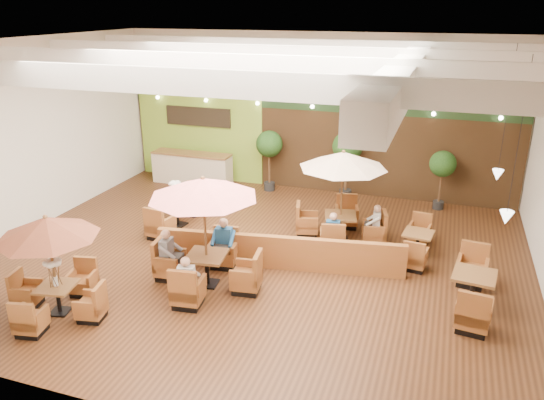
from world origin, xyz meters
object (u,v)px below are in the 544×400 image
at_px(topiary_2, 443,166).
at_px(service_counter, 192,168).
at_px(booth_divider, 278,252).
at_px(topiary_0, 269,146).
at_px(table_4, 472,290).
at_px(table_3, 177,210).
at_px(diner_3, 333,228).
at_px(topiary_1, 347,149).
at_px(table_2, 342,180).
at_px(diner_0, 187,276).
at_px(table_0, 50,247).
at_px(diner_2, 169,250).
at_px(diner_4, 375,220).
at_px(diner_1, 223,239).
at_px(table_5, 417,244).
at_px(table_1, 204,213).

bearing_deg(topiary_2, service_counter, -178.71).
relative_size(booth_divider, topiary_0, 2.90).
bearing_deg(topiary_2, table_4, -81.08).
xyz_separation_m(table_3, diner_3, (4.90, -0.41, 0.24)).
bearing_deg(topiary_1, table_4, -56.01).
relative_size(table_2, table_4, 0.99).
distance_m(table_3, diner_3, 4.92).
height_order(topiary_0, diner_0, topiary_0).
bearing_deg(topiary_0, table_2, -46.06).
height_order(table_0, diner_0, table_0).
distance_m(table_3, topiary_0, 4.44).
bearing_deg(topiary_0, topiary_2, 0.00).
height_order(diner_2, diner_4, diner_2).
bearing_deg(diner_4, diner_3, 129.01).
bearing_deg(table_2, topiary_2, 39.30).
height_order(topiary_0, topiary_2, topiary_0).
relative_size(service_counter, table_2, 1.11).
relative_size(service_counter, table_0, 1.29).
bearing_deg(diner_3, topiary_1, 88.78).
bearing_deg(diner_0, topiary_0, 81.10).
bearing_deg(diner_0, diner_1, 75.19).
bearing_deg(diner_0, table_5, 27.55).
distance_m(topiary_2, diner_4, 3.86).
bearing_deg(topiary_1, diner_2, -112.87).
bearing_deg(topiary_1, diner_3, -83.20).
height_order(table_4, diner_3, diner_3).
xyz_separation_m(table_0, table_5, (7.19, 5.39, -1.26)).
bearing_deg(diner_2, topiary_2, 132.91).
xyz_separation_m(service_counter, topiary_1, (5.76, 0.20, 1.18)).
relative_size(table_0, diner_0, 3.03).
bearing_deg(table_0, booth_divider, 30.53).
xyz_separation_m(table_0, diner_2, (1.53, 2.16, -0.81)).
distance_m(service_counter, diner_0, 8.69).
xyz_separation_m(table_2, diner_4, (0.97, 0.00, -1.08)).
height_order(booth_divider, table_0, table_0).
bearing_deg(booth_divider, diner_2, -159.16).
relative_size(service_counter, table_4, 1.09).
relative_size(table_4, diner_1, 3.26).
bearing_deg(table_4, diner_1, -173.05).
bearing_deg(topiary_0, topiary_1, 0.00).
distance_m(service_counter, table_1, 7.90).
bearing_deg(table_5, topiary_0, 152.38).
distance_m(table_4, diner_2, 7.08).
distance_m(diner_2, diner_4, 5.71).
xyz_separation_m(table_5, topiary_0, (-5.48, 3.78, 1.31)).
distance_m(booth_divider, diner_2, 2.74).
height_order(booth_divider, topiary_1, topiary_1).
distance_m(table_0, topiary_1, 10.21).
bearing_deg(diner_4, topiary_1, 17.54).
bearing_deg(diner_1, table_3, -47.16).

